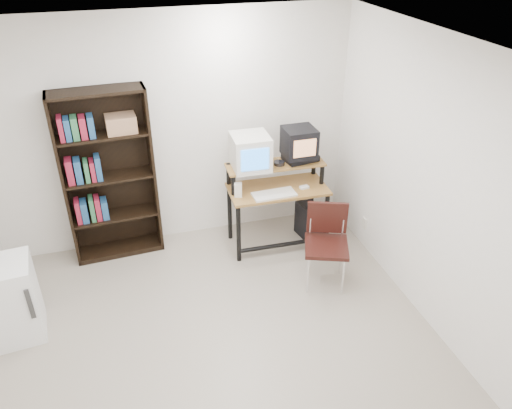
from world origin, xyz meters
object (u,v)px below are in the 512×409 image
object	(u,v)px
crt_monitor	(250,152)
bookshelf	(108,174)
crt_tv	(299,142)
school_chair	(327,237)
mini_fridge	(11,301)
pc_tower	(311,223)
computer_desk	(277,192)

from	to	relation	value
crt_monitor	bookshelf	size ratio (longest dim) A/B	0.22
crt_monitor	bookshelf	world-z (taller)	bookshelf
crt_tv	bookshelf	world-z (taller)	bookshelf
school_chair	mini_fridge	world-z (taller)	school_chair
mini_fridge	pc_tower	bearing A→B (deg)	7.11
bookshelf	crt_tv	bearing A→B (deg)	-11.32
crt_monitor	school_chair	distance (m)	1.22
mini_fridge	crt_tv	bearing A→B (deg)	9.95
crt_tv	mini_fridge	size ratio (longest dim) A/B	0.44
bookshelf	mini_fridge	world-z (taller)	bookshelf
school_chair	pc_tower	bearing A→B (deg)	99.51
pc_tower	computer_desk	bearing A→B (deg)	163.83
bookshelf	mini_fridge	size ratio (longest dim) A/B	2.43
crt_monitor	mini_fridge	xyz separation A→B (m)	(-2.47, -0.85, -0.77)
crt_tv	mini_fridge	bearing A→B (deg)	-164.87
bookshelf	computer_desk	bearing A→B (deg)	-14.98
bookshelf	mini_fridge	distance (m)	1.59
crt_monitor	bookshelf	xyz separation A→B (m)	(-1.50, 0.27, -0.19)
crt_tv	school_chair	bearing A→B (deg)	-90.50
computer_desk	bookshelf	world-z (taller)	bookshelf
computer_desk	crt_monitor	size ratio (longest dim) A/B	2.65
school_chair	mini_fridge	size ratio (longest dim) A/B	1.10
pc_tower	bookshelf	size ratio (longest dim) A/B	0.24
mini_fridge	school_chair	bearing A→B (deg)	-6.36
school_chair	bookshelf	bearing A→B (deg)	171.48
computer_desk	mini_fridge	xyz separation A→B (m)	(-2.76, -0.75, -0.28)
crt_monitor	computer_desk	bearing A→B (deg)	-16.61
pc_tower	school_chair	distance (m)	0.84
crt_monitor	pc_tower	distance (m)	1.19
computer_desk	pc_tower	bearing A→B (deg)	-4.43
computer_desk	mini_fridge	distance (m)	2.87
crt_tv	mini_fridge	xyz separation A→B (m)	(-3.03, -0.83, -0.82)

